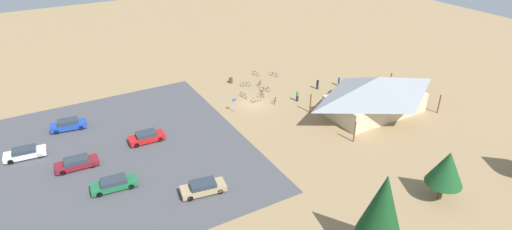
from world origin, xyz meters
The scene contains 25 objects.
ground centered at (0.00, 0.00, 0.00)m, with size 160.00×160.00×0.00m, color #9E7F56.
parking_lot_asphalt centered at (23.27, 3.70, 0.03)m, with size 35.00×33.67×0.05m, color #4C4C51.
bike_pavilion centered at (-13.47, 10.82, 3.09)m, with size 16.04×9.58×5.49m.
trash_bin centered at (-0.55, -8.74, 0.45)m, with size 0.60×0.60×0.90m, color brown.
lot_sign centered at (3.70, 0.76, 1.41)m, with size 0.56×0.08×2.20m.
pine_midwest centered at (5.41, 30.44, 5.49)m, with size 3.73×3.73×8.43m.
pine_center centered at (-5.77, 28.20, 3.77)m, with size 3.63×3.63×5.61m.
bicycle_silver_by_bin centered at (0.33, -2.75, 0.38)m, with size 0.48×1.72×0.85m.
bicycle_purple_yard_left centered at (-8.23, -7.64, 0.35)m, with size 0.74×1.62×0.75m.
bicycle_orange_yard_front centered at (-2.87, 1.24, 0.39)m, with size 1.19×1.36×0.91m.
bicycle_blue_yard_right centered at (-2.43, -1.80, 0.36)m, with size 0.51×1.65×0.80m.
bicycle_green_front_row centered at (-1.95, -6.30, 0.37)m, with size 1.49×0.83×0.86m.
bicycle_yellow_near_porch centered at (-5.69, -9.42, 0.36)m, with size 0.63×1.61×0.79m.
bicycle_red_edge_south centered at (-4.09, -5.40, 0.38)m, with size 1.26×1.15×0.88m.
bicycle_black_mid_cluster centered at (-3.68, -3.02, 0.39)m, with size 1.48×0.98×0.90m.
bicycle_white_yard_center centered at (-0.61, -0.47, 0.39)m, with size 1.78×0.48×0.89m.
car_red_by_curb centered at (16.93, 2.53, 0.72)m, with size 4.37×1.94×1.33m.
car_green_mid_lot centered at (22.66, 10.13, 0.68)m, with size 4.84×2.25×1.24m.
car_tan_back_corner centered at (14.81, 15.38, 0.71)m, with size 4.88×2.55×1.32m.
car_blue_inner_stall centered at (24.97, -5.60, 0.76)m, with size 4.58×2.32×1.42m.
car_white_near_entry centered at (30.38, -1.02, 0.69)m, with size 4.68×2.20×1.27m.
car_maroon_second_row centered at (25.44, 4.16, 0.69)m, with size 4.72×2.05×1.26m.
visitor_by_pavilion centered at (-6.12, 2.36, 0.93)m, with size 0.36×0.38×1.77m.
visitor_crossing_yard centered at (-15.26, 1.02, 0.87)m, with size 0.40×0.38×1.67m.
visitor_near_lot centered at (-11.43, 0.34, 0.92)m, with size 0.36×0.36×1.75m.
Camera 1 is at (27.01, 47.70, 27.39)m, focal length 28.95 mm.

